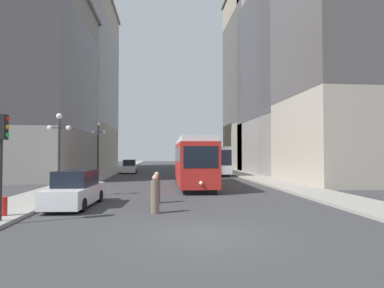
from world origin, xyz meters
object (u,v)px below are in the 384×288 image
(lamp_post_left_near, at_px, (59,141))
(fire_hydrant, at_px, (4,206))
(streetcar, at_px, (193,160))
(lamp_post_left_far, at_px, (98,142))
(parked_car_left_mid, at_px, (129,167))
(transit_bus, at_px, (213,159))
(parked_car_left_near, at_px, (76,190))
(pedestrian_crossing_near, at_px, (157,188))
(pedestrian_crossing_far, at_px, (155,195))
(traffic_light_near_left, at_px, (2,139))

(lamp_post_left_near, height_order, fire_hydrant, lamp_post_left_near)
(lamp_post_left_near, bearing_deg, streetcar, 34.31)
(lamp_post_left_near, distance_m, lamp_post_left_far, 12.15)
(parked_car_left_mid, bearing_deg, fire_hydrant, -95.65)
(transit_bus, xyz_separation_m, parked_car_left_mid, (-10.84, 3.61, -1.10))
(parked_car_left_near, bearing_deg, pedestrian_crossing_near, 12.91)
(pedestrian_crossing_far, relative_size, traffic_light_near_left, 0.43)
(transit_bus, relative_size, lamp_post_left_near, 2.34)
(transit_bus, height_order, parked_car_left_near, transit_bus)
(parked_car_left_near, distance_m, fire_hydrant, 3.65)
(streetcar, xyz_separation_m, lamp_post_left_far, (-8.81, 6.13, 1.73))
(lamp_post_left_far, bearing_deg, pedestrian_crossing_far, -71.62)
(parked_car_left_near, distance_m, lamp_post_left_far, 15.98)
(pedestrian_crossing_near, distance_m, pedestrian_crossing_far, 2.97)
(lamp_post_left_far, bearing_deg, lamp_post_left_near, -90.00)
(pedestrian_crossing_near, bearing_deg, transit_bus, -172.91)
(fire_hydrant, bearing_deg, transit_bus, 64.33)
(traffic_light_near_left, distance_m, lamp_post_left_near, 7.48)
(lamp_post_left_near, bearing_deg, pedestrian_crossing_far, -43.90)
(streetcar, bearing_deg, pedestrian_crossing_near, -107.00)
(transit_bus, height_order, pedestrian_crossing_near, transit_bus)
(streetcar, distance_m, transit_bus, 14.90)
(parked_car_left_mid, relative_size, pedestrian_crossing_far, 2.70)
(transit_bus, xyz_separation_m, pedestrian_crossing_far, (-6.81, -26.09, -1.15))
(parked_car_left_near, xyz_separation_m, parked_car_left_mid, (-0.00, 27.42, -0.00))
(pedestrian_crossing_far, bearing_deg, streetcar, -7.95)
(parked_car_left_near, relative_size, lamp_post_left_near, 1.02)
(transit_bus, relative_size, parked_car_left_mid, 2.52)
(parked_car_left_near, relative_size, pedestrian_crossing_near, 3.03)
(transit_bus, height_order, parked_car_left_mid, transit_bus)
(streetcar, distance_m, pedestrian_crossing_far, 12.14)
(streetcar, height_order, traffic_light_near_left, traffic_light_near_left)
(parked_car_left_near, xyz_separation_m, lamp_post_left_near, (-1.90, 3.43, 2.61))
(pedestrian_crossing_far, xyz_separation_m, lamp_post_left_near, (-5.93, 5.71, 2.65))
(streetcar, bearing_deg, transit_bus, 75.70)
(pedestrian_crossing_near, bearing_deg, streetcar, -174.58)
(parked_car_left_near, relative_size, traffic_light_near_left, 1.28)
(parked_car_left_near, bearing_deg, transit_bus, 68.70)
(lamp_post_left_near, bearing_deg, transit_bus, 57.98)
(lamp_post_left_near, bearing_deg, traffic_light_near_left, -88.33)
(lamp_post_left_near, relative_size, lamp_post_left_far, 0.89)
(parked_car_left_near, bearing_deg, parked_car_left_mid, 93.19)
(transit_bus, distance_m, parked_car_left_mid, 11.48)
(parked_car_left_near, height_order, lamp_post_left_far, lamp_post_left_far)
(lamp_post_left_near, distance_m, fire_hydrant, 7.07)
(lamp_post_left_far, bearing_deg, parked_car_left_near, -83.04)
(traffic_light_near_left, bearing_deg, parked_car_left_near, 67.34)
(fire_hydrant, bearing_deg, lamp_post_left_near, 88.73)
(lamp_post_left_far, bearing_deg, streetcar, -34.86)
(streetcar, xyz_separation_m, lamp_post_left_near, (-8.81, -6.01, 1.35))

